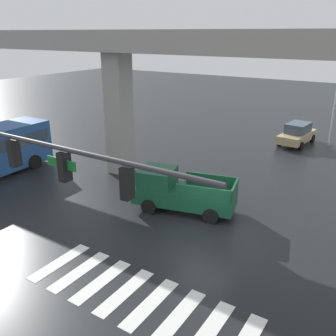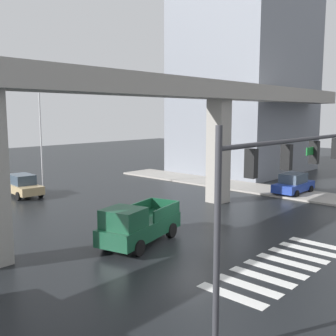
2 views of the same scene
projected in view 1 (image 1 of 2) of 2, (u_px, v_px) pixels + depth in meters
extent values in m
plane|color=black|center=(202.00, 237.00, 16.42)|extent=(120.00, 120.00, 0.00)
cube|color=silver|center=(60.00, 262.00, 14.61)|extent=(0.55, 2.80, 0.01)
cube|color=silver|center=(80.00, 271.00, 14.05)|extent=(0.55, 2.80, 0.01)
cube|color=silver|center=(101.00, 281.00, 13.50)|extent=(0.55, 2.80, 0.01)
cube|color=silver|center=(125.00, 292.00, 12.94)|extent=(0.55, 2.80, 0.01)
cube|color=silver|center=(150.00, 304.00, 12.38)|extent=(0.55, 2.80, 0.01)
cube|color=silver|center=(178.00, 316.00, 11.82)|extent=(0.55, 2.80, 0.01)
cube|color=silver|center=(209.00, 331.00, 11.26)|extent=(0.55, 2.80, 0.01)
cube|color=#9E9991|center=(253.00, 43.00, 17.19)|extent=(54.97, 2.32, 1.20)
cube|color=#9E9991|center=(119.00, 115.00, 22.91)|extent=(1.30, 1.30, 7.50)
cube|color=#14472D|center=(184.00, 196.00, 18.66)|extent=(5.40, 3.05, 0.80)
cube|color=#14472D|center=(157.00, 177.00, 18.81)|extent=(2.06, 2.10, 0.90)
cube|color=#3F5160|center=(149.00, 176.00, 18.95)|extent=(0.49, 1.65, 0.77)
cube|color=#14472D|center=(203.00, 193.00, 17.29)|extent=(2.60, 0.72, 0.60)
cube|color=#14472D|center=(211.00, 180.00, 18.84)|extent=(2.60, 0.72, 0.60)
cube|color=#14472D|center=(235.00, 190.00, 17.65)|extent=(0.51, 1.72, 0.60)
cylinder|color=black|center=(149.00, 206.00, 18.48)|extent=(0.80, 0.45, 0.76)
cylinder|color=black|center=(161.00, 192.00, 20.08)|extent=(0.80, 0.45, 0.76)
cylinder|color=black|center=(211.00, 216.00, 17.51)|extent=(0.80, 0.45, 0.76)
cylinder|color=black|center=(219.00, 200.00, 19.11)|extent=(0.80, 0.45, 0.76)
cube|color=#2D3D4C|center=(38.00, 132.00, 25.83)|extent=(2.25, 0.16, 1.49)
cylinder|color=black|center=(10.00, 156.00, 25.66)|extent=(0.38, 0.97, 0.96)
cylinder|color=black|center=(34.00, 162.00, 24.48)|extent=(0.38, 0.97, 0.96)
cube|color=tan|center=(297.00, 136.00, 29.88)|extent=(2.20, 4.46, 0.64)
cube|color=#384756|center=(298.00, 128.00, 29.71)|extent=(1.72, 2.38, 0.76)
cylinder|color=black|center=(301.00, 146.00, 28.51)|extent=(0.31, 0.66, 0.64)
cylinder|color=black|center=(279.00, 142.00, 29.52)|extent=(0.31, 0.66, 0.64)
cylinder|color=black|center=(312.00, 139.00, 30.46)|extent=(0.31, 0.66, 0.64)
cylinder|color=black|center=(292.00, 135.00, 31.47)|extent=(0.31, 0.66, 0.64)
cylinder|color=#38383D|center=(48.00, 145.00, 10.30)|extent=(10.80, 0.14, 0.14)
cube|color=black|center=(14.00, 153.00, 11.29)|extent=(0.24, 0.32, 0.84)
sphere|color=red|center=(13.00, 145.00, 11.20)|extent=(0.17, 0.17, 0.17)
cube|color=black|center=(65.00, 167.00, 10.18)|extent=(0.24, 0.32, 0.84)
sphere|color=red|center=(64.00, 158.00, 10.09)|extent=(0.17, 0.17, 0.17)
cube|color=black|center=(127.00, 183.00, 9.06)|extent=(0.24, 0.32, 0.84)
sphere|color=red|center=(127.00, 173.00, 8.97)|extent=(0.17, 0.17, 0.17)
cube|color=#19722D|center=(61.00, 163.00, 10.21)|extent=(1.10, 0.04, 0.28)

